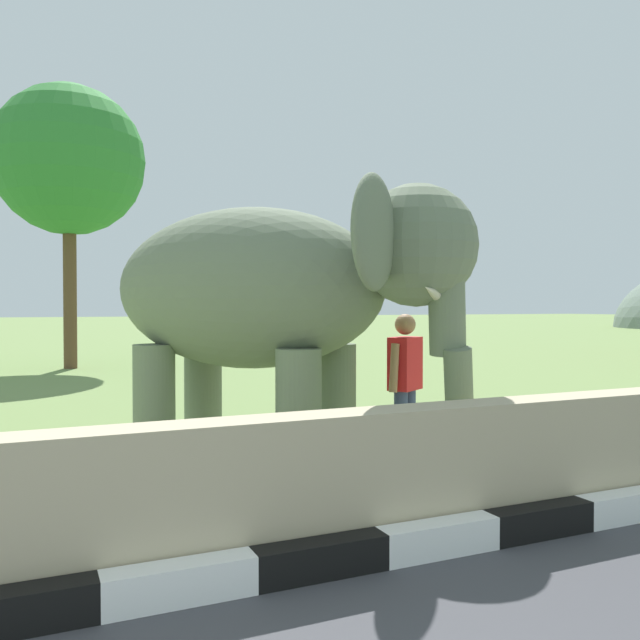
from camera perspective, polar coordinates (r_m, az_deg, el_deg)
barrier_parapet at (r=4.65m, az=-0.36°, el=-14.28°), size 28.00×0.36×1.00m
elephant at (r=6.83m, az=-3.86°, el=2.42°), size 3.77×3.89×2.89m
person_handler at (r=7.32m, az=7.39°, el=-5.19°), size 0.61×0.43×1.66m
tree_distant at (r=19.92m, az=-20.95°, el=12.74°), size 4.12×4.12×7.84m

